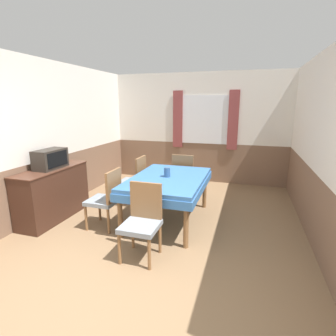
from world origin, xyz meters
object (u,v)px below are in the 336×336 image
dining_table (168,183)px  tv (50,159)px  chair_left_far (135,179)px  sideboard (53,193)px  vase (167,172)px  chair_left_near (107,197)px  chair_head_window (184,175)px  chair_head_near (142,219)px

dining_table → tv: (-1.83, -0.46, 0.38)m
chair_left_far → sideboard: chair_left_far is taller
dining_table → vase: vase is taller
chair_left_near → chair_head_window: bearing=-27.0°
chair_head_near → sideboard: bearing=-18.4°
dining_table → vase: size_ratio=10.95×
chair_left_near → chair_left_far: size_ratio=1.00×
chair_left_near → chair_head_window: size_ratio=1.00×
tv → chair_head_near: bearing=-18.6°
chair_left_near → sideboard: (-1.03, 0.05, -0.06)m
chair_head_near → vase: size_ratio=6.05×
chair_head_near → dining_table: bearing=-90.0°
sideboard → vase: size_ratio=8.67×
chair_head_near → sideboard: chair_head_near is taller
dining_table → tv: 1.93m
chair_head_near → chair_left_near: bearing=-34.6°
chair_left_far → tv: (-1.02, -0.98, 0.52)m
chair_head_window → vase: size_ratio=6.05×
chair_head_window → chair_left_near: bearing=-117.0°
vase → chair_left_near: bearing=-146.3°
chair_head_window → chair_head_near: size_ratio=1.00×
chair_left_far → vase: chair_left_far is taller
chair_left_near → sideboard: chair_left_near is taller
chair_left_near → sideboard: bearing=87.0°
chair_left_near → vase: (0.80, 0.53, 0.32)m
chair_left_near → sideboard: size_ratio=0.70×
chair_left_near → chair_head_near: 0.99m
chair_left_near → chair_head_window: same height
tv → vase: tv is taller
sideboard → tv: size_ratio=2.46×
chair_head_window → chair_head_near: (0.00, -2.15, 0.00)m
sideboard → vase: vase is taller
chair_head_window → tv: bearing=-140.0°
chair_left_near → sideboard: 1.04m
dining_table → chair_head_near: (0.00, -1.08, -0.14)m
chair_head_window → sideboard: (-1.85, -1.54, -0.06)m
dining_table → sideboard: (-1.85, -0.46, -0.20)m
tv → vase: 1.89m
tv → vase: size_ratio=3.52×
dining_table → chair_head_window: 1.09m
chair_head_near → tv: tv is taller
sideboard → tv: (0.01, 0.00, 0.58)m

